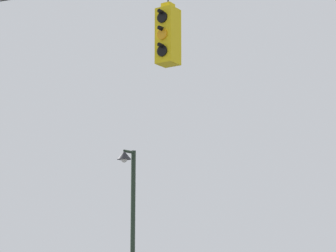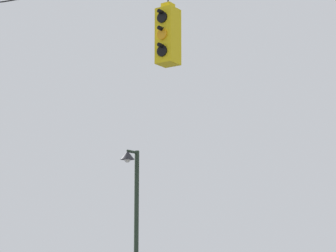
# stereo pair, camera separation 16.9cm
# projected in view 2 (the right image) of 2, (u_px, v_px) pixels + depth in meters

# --- Properties ---
(traffic_light_over_intersection) EXTENTS (0.34, 0.46, 1.83)m
(traffic_light_over_intersection) POSITION_uv_depth(u_px,v_px,m) (168.00, 35.00, 11.56)
(traffic_light_over_intersection) COLOR yellow
(street_lamp) EXTENTS (0.37, 0.65, 4.51)m
(street_lamp) POSITION_uv_depth(u_px,v_px,m) (133.00, 208.00, 16.76)
(street_lamp) COLOR #233323
(street_lamp) RESTS_ON ground_plane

